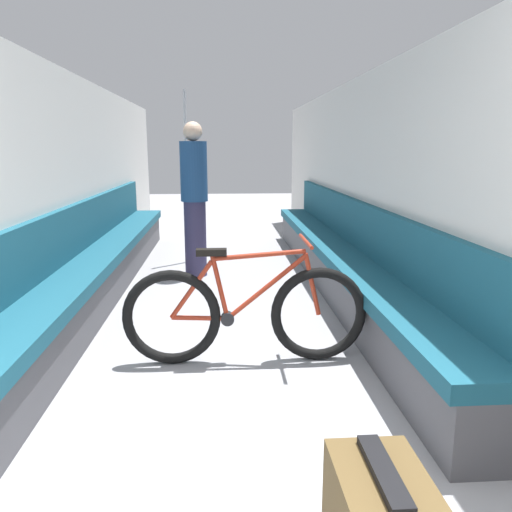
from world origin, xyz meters
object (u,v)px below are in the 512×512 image
bench_seat_row_left (100,264)px  bicycle (246,313)px  bench_seat_row_right (340,261)px  passenger_standing (194,198)px  grab_pole_near (187,181)px

bench_seat_row_left → bicycle: size_ratio=3.68×
bench_seat_row_right → bicycle: 2.00m
bench_seat_row_right → bicycle: bearing=-121.6°
bench_seat_row_right → passenger_standing: 1.76m
bench_seat_row_right → bicycle: size_ratio=3.68×
grab_pole_near → passenger_standing: bearing=-79.7°
bench_seat_row_left → bicycle: (1.37, -1.70, 0.04)m
bench_seat_row_left → grab_pole_near: 1.76m
bicycle → grab_pole_near: bearing=112.9°
bicycle → grab_pole_near: 3.23m
bench_seat_row_left → bench_seat_row_right: size_ratio=1.00×
bicycle → grab_pole_near: (-0.58, 3.10, 0.69)m
grab_pole_near → bench_seat_row_left: bearing=-119.3°
bench_seat_row_right → passenger_standing: size_ratio=3.54×
grab_pole_near → bicycle: bearing=-79.4°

